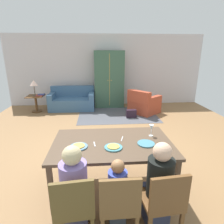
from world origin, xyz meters
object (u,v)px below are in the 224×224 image
Objects in this scene: dining_chair_man at (74,206)px; armoire at (109,79)px; dining_table at (112,146)px; person_woman at (158,188)px; armchair at (144,104)px; dining_chair_woman at (164,200)px; book_upper at (41,94)px; plate_near_child at (113,147)px; person_child at (117,196)px; handbag at (131,114)px; side_table at (36,101)px; book_lower at (39,96)px; dining_chair_child at (119,203)px; person_man at (75,192)px; plate_near_woman at (146,144)px; couch at (72,101)px; plate_near_man at (79,147)px; wine_glass at (151,128)px; table_lamp at (34,83)px.

dining_chair_man is 5.68m from armoire.
dining_table is 1.57× the size of person_woman.
person_woman is 0.92× the size of armchair.
dining_chair_woman is at bearing -0.00° from dining_chair_man.
plate_near_child is at bearing -63.47° from book_upper.
person_woman reaches higher than book_upper.
armoire is at bearing 87.16° from plate_near_child.
armchair is at bearing 78.59° from person_woman.
person_child is 0.48m from person_woman.
dining_chair_woman is 2.72× the size of handbag.
person_child is at bearing -64.03° from side_table.
book_upper is at bearing 117.51° from dining_table.
book_lower is (-1.76, 5.02, 0.10)m from dining_chair_man.
dining_chair_child is at bearing -89.97° from plate_near_child.
book_lower is 1.00× the size of book_upper.
person_man is 1.28× the size of dining_chair_child.
person_woman is at bearing -56.74° from dining_table.
dining_chair_child is 4.84m from armchair.
dining_chair_man reaches higher than dining_table.
dining_chair_man reaches higher than side_table.
plate_near_child is 0.23× the size of person_woman.
plate_near_woman is at bearing -58.16° from book_upper.
dining_chair_child is 4.28m from handbag.
person_man reaches higher than plate_near_child.
armoire is at bearing 13.50° from book_lower.
book_lower is 3.25m from handbag.
couch is 5.06× the size of handbag.
plate_near_man reaches higher than side_table.
person_man is 5.04× the size of book_upper.
plate_near_woman is 0.29× the size of dining_chair_man.
person_man is at bearing 179.41° from person_child.
wine_glass is at bearing 39.20° from person_man.
plate_near_woman is at bearing -96.57° from handbag.
person_man is (-1.11, -0.91, -0.38)m from wine_glass.
person_child reaches higher than side_table.
wine_glass is at bearing 44.50° from dining_chair_man.
plate_near_child is (0.48, -0.06, 0.00)m from plate_near_man.
plate_near_child is at bearing 56.81° from dining_chair_man.
armoire is at bearing 12.49° from book_upper.
person_child is 0.83× the size of person_woman.
plate_near_man is at bearing 172.88° from plate_near_child.
dining_chair_man is at bearing -135.50° from wine_glass.
wine_glass is 1.00m from person_woman.
dining_chair_woman is at bearing -89.47° from plate_near_woman.
wine_glass reaches higher than dining_table.
handbag is at bearing 75.86° from plate_near_child.
person_man is 5.51m from armoire.
dining_chair_woman is 5.85m from table_lamp.
wine_glass is at bearing -52.91° from side_table.
plate_near_child is at bearing -150.21° from wine_glass.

